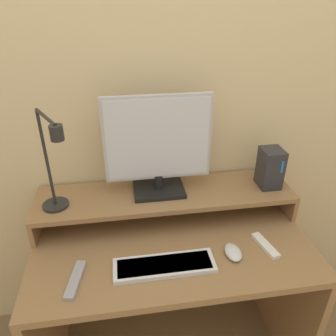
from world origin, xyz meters
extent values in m
cube|color=beige|center=(0.00, 0.65, 1.25)|extent=(6.00, 0.05, 2.50)
cube|color=olive|center=(0.00, 0.31, 0.69)|extent=(1.12, 0.62, 0.03)
cube|color=olive|center=(-0.54, 0.31, 0.34)|extent=(0.03, 0.62, 0.67)
cube|color=olive|center=(0.54, 0.31, 0.34)|extent=(0.03, 0.62, 0.67)
cube|color=olive|center=(-0.55, 0.48, 0.75)|extent=(0.02, 0.27, 0.10)
cube|color=olive|center=(0.55, 0.48, 0.75)|extent=(0.02, 0.27, 0.10)
cube|color=olive|center=(0.00, 0.48, 0.81)|extent=(1.12, 0.27, 0.02)
cube|color=black|center=(-0.03, 0.49, 0.83)|extent=(0.22, 0.16, 0.02)
cylinder|color=black|center=(-0.03, 0.49, 0.88)|extent=(0.04, 0.04, 0.06)
cube|color=#B7B7BC|center=(-0.03, 0.50, 1.08)|extent=(0.44, 0.02, 0.36)
cube|color=silver|center=(-0.03, 0.49, 1.08)|extent=(0.42, 0.01, 0.34)
cylinder|color=black|center=(-0.46, 0.45, 0.83)|extent=(0.10, 0.10, 0.01)
cylinder|color=black|center=(-0.46, 0.45, 1.04)|extent=(0.01, 0.01, 0.40)
cylinder|color=black|center=(-0.42, 0.36, 1.24)|extent=(0.10, 0.17, 0.01)
cylinder|color=black|center=(-0.37, 0.28, 1.21)|extent=(0.04, 0.04, 0.05)
cube|color=#28282D|center=(0.46, 0.47, 0.91)|extent=(0.09, 0.10, 0.18)
cube|color=#1972F2|center=(0.49, 0.41, 0.95)|extent=(0.01, 0.00, 0.05)
cube|color=silver|center=(-0.05, 0.16, 0.71)|extent=(0.38, 0.12, 0.02)
cube|color=#AFAFB3|center=(-0.05, 0.16, 0.72)|extent=(0.35, 0.09, 0.01)
ellipsoid|color=silver|center=(0.22, 0.19, 0.72)|extent=(0.06, 0.10, 0.03)
cube|color=#99999E|center=(-0.37, 0.15, 0.71)|extent=(0.07, 0.17, 0.02)
cube|color=white|center=(0.36, 0.21, 0.71)|extent=(0.07, 0.15, 0.02)
camera|label=1|loc=(-0.17, -0.71, 1.61)|focal=35.00mm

